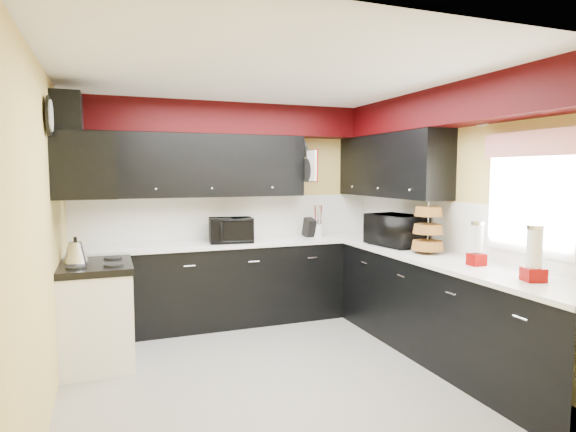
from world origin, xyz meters
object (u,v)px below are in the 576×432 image
object	(u,v)px
toaster_oven	(231,230)
kettle	(76,252)
utensil_crock	(318,230)
knife_block	(309,228)
microwave	(396,230)

from	to	relation	value
toaster_oven	kettle	xyz separation A→B (m)	(-1.57, -0.58, -0.07)
toaster_oven	utensil_crock	distance (m)	1.12
toaster_oven	utensil_crock	world-z (taller)	toaster_oven
knife_block	microwave	bearing A→B (deg)	-65.37
knife_block	kettle	world-z (taller)	knife_block
kettle	knife_block	bearing A→B (deg)	14.80
toaster_oven	microwave	bearing A→B (deg)	-21.11
knife_block	kettle	xyz separation A→B (m)	(-2.57, -0.68, -0.04)
kettle	toaster_oven	bearing A→B (deg)	20.14
toaster_oven	microwave	world-z (taller)	microwave
toaster_oven	kettle	distance (m)	1.68
microwave	toaster_oven	bearing A→B (deg)	53.03
toaster_oven	microwave	distance (m)	1.82
utensil_crock	kettle	xyz separation A→B (m)	(-2.69, -0.67, -0.01)
toaster_oven	microwave	size ratio (longest dim) A/B	0.79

